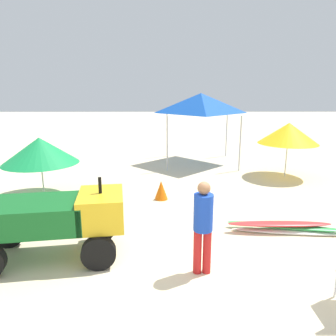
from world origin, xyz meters
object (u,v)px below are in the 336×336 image
object	(u,v)px
surfboard_pile	(284,227)
beach_umbrella_left	(288,133)
traffic_cone_far	(161,190)
beach_umbrella_mid	(40,151)
popup_canopy	(201,103)
lifeguard_near_left	(203,222)
utility_cart	(56,217)

from	to	relation	value
surfboard_pile	beach_umbrella_left	size ratio (longest dim) A/B	1.24
traffic_cone_far	surfboard_pile	bearing A→B (deg)	-38.72
beach_umbrella_left	beach_umbrella_mid	distance (m)	8.10
beach_umbrella_mid	traffic_cone_far	distance (m)	3.61
popup_canopy	lifeguard_near_left	bearing A→B (deg)	-95.63
lifeguard_near_left	surfboard_pile	bearing A→B (deg)	38.07
beach_umbrella_left	beach_umbrella_mid	world-z (taller)	beach_umbrella_left
utility_cart	surfboard_pile	world-z (taller)	utility_cart
utility_cart	surfboard_pile	xyz separation A→B (m)	(4.57, 0.99, -0.66)
lifeguard_near_left	traffic_cone_far	bearing A→B (deg)	101.28
utility_cart	beach_umbrella_mid	world-z (taller)	beach_umbrella_mid
popup_canopy	beach_umbrella_mid	size ratio (longest dim) A/B	1.36
beach_umbrella_left	beach_umbrella_mid	bearing A→B (deg)	-164.98
surfboard_pile	beach_umbrella_mid	world-z (taller)	beach_umbrella_mid
utility_cart	surfboard_pile	bearing A→B (deg)	12.18
lifeguard_near_left	popup_canopy	xyz separation A→B (m)	(0.82, 8.31, 1.57)
beach_umbrella_mid	utility_cart	bearing A→B (deg)	-65.53
utility_cart	lifeguard_near_left	world-z (taller)	lifeguard_near_left
popup_canopy	beach_umbrella_left	world-z (taller)	popup_canopy
surfboard_pile	popup_canopy	distance (m)	7.26
lifeguard_near_left	beach_umbrella_left	bearing A→B (deg)	59.10
utility_cart	traffic_cone_far	xyz separation A→B (m)	(1.86, 3.16, -0.51)
popup_canopy	beach_umbrella_left	size ratio (longest dim) A/B	1.40
utility_cart	beach_umbrella_left	distance (m)	8.40
utility_cart	popup_canopy	world-z (taller)	popup_canopy
popup_canopy	beach_umbrella_mid	xyz separation A→B (m)	(-4.99, -4.30, -1.13)
popup_canopy	beach_umbrella_mid	world-z (taller)	popup_canopy
lifeguard_near_left	beach_umbrella_mid	distance (m)	5.80
beach_umbrella_left	lifeguard_near_left	bearing A→B (deg)	-120.90
lifeguard_near_left	popup_canopy	world-z (taller)	popup_canopy
beach_umbrella_mid	lifeguard_near_left	bearing A→B (deg)	-43.86
utility_cart	beach_umbrella_mid	size ratio (longest dim) A/B	1.27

